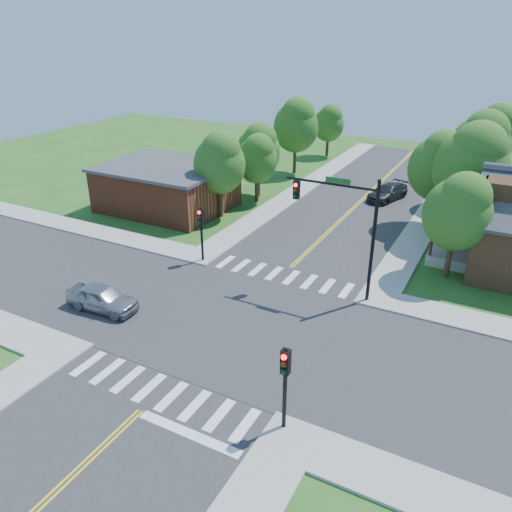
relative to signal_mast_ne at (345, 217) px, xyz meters
The scene contains 25 objects.
ground 8.37m from the signal_mast_ne, 125.00° to the right, with size 100.00×100.00×0.00m, color #245219.
road_ns 8.36m from the signal_mast_ne, 125.00° to the right, with size 10.00×90.00×0.04m, color #2D2D30.
road_ew 8.36m from the signal_mast_ne, 125.00° to the right, with size 90.00×10.00×0.04m, color #2D2D30.
intersection_patch 8.37m from the signal_mast_ne, 125.00° to the right, with size 10.20×10.20×0.06m, color #2D2D30.
sidewalk_nw 22.73m from the signal_mast_ne, 152.60° to the left, with size 40.00×40.00×0.14m.
crosswalk_north 6.23m from the signal_mast_ne, behind, with size 8.85×2.00×0.01m.
crosswalk_south 13.32m from the signal_mast_ne, 108.36° to the right, with size 8.85×2.00×0.01m.
centerline 8.34m from the signal_mast_ne, 125.00° to the right, with size 0.30×90.00×0.01m.
stop_bar 14.12m from the signal_mast_ne, 96.11° to the right, with size 4.60×0.45×0.09m, color white.
signal_mast_ne is the anchor object (origin of this frame).
signal_pole_se 11.55m from the signal_mast_ne, 81.44° to the right, with size 0.34×0.42×3.80m.
signal_pole_nw 9.76m from the signal_mast_ne, behind, with size 0.34×0.42×3.80m.
building_nw 19.87m from the signal_mast_ne, 157.21° to the left, with size 10.40×8.40×3.73m.
tree_e_a 7.45m from the signal_mast_ne, 44.92° to the left, with size 4.03×3.83×6.85m.
tree_e_b 13.00m from the signal_mast_ne, 67.05° to the left, with size 5.11×4.85×8.68m.
tree_e_c 20.63m from the signal_mast_ne, 76.45° to the left, with size 4.88×4.64×8.30m.
tree_e_d 29.51m from the signal_mast_ne, 79.76° to the left, with size 4.54×4.31×7.71m.
tree_w_a 15.07m from the signal_mast_ne, 148.63° to the left, with size 4.17×3.96×7.09m.
tree_w_b 18.88m from the signal_mast_ne, 132.09° to the left, with size 3.97×3.77×6.75m.
tree_w_c 26.03m from the signal_mast_ne, 119.61° to the left, with size 4.63×4.40×7.87m.
tree_w_d 33.67m from the signal_mast_ne, 111.74° to the left, with size 3.59×3.41×6.10m.
tree_house 13.96m from the signal_mast_ne, 78.85° to the left, with size 4.45×4.23×7.56m.
tree_bldg 17.49m from the signal_mast_ne, 133.74° to the left, with size 3.60×3.42×6.11m.
car_silver 14.05m from the signal_mast_ne, 144.76° to the right, with size 4.27×1.95×1.42m, color #A4A7AB.
car_dgrey 19.08m from the signal_mast_ne, 96.07° to the left, with size 3.25×5.06×1.36m, color #292C2E.
Camera 1 is at (11.62, -19.25, 14.49)m, focal length 35.00 mm.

